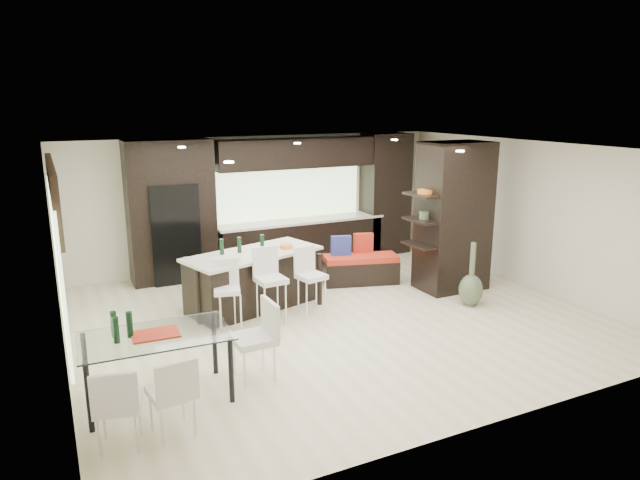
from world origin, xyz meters
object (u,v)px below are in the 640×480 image
stool_right (311,289)px  stool_left (227,303)px  bench (361,269)px  chair_far (119,409)px  stool_mid (271,293)px  floor_vase (472,274)px  chair_end (254,344)px  chair_near (172,398)px  kitchen_island (254,280)px  dining_table (158,368)px

stool_right → stool_left: bearing=167.4°
stool_right → bench: bearing=23.5°
bench → chair_far: size_ratio=1.71×
stool_mid → stool_right: (0.70, 0.01, -0.03)m
floor_vase → chair_end: (-4.19, -0.89, -0.09)m
stool_mid → stool_right: bearing=-3.1°
stool_left → chair_far: size_ratio=1.06×
stool_left → floor_vase: size_ratio=0.79×
chair_near → chair_end: (1.17, 0.77, 0.05)m
stool_right → chair_far: bearing=-155.5°
kitchen_island → stool_mid: (0.00, -0.80, 0.01)m
chair_end → dining_table: bearing=88.7°
stool_left → floor_vase: floor_vase is taller
stool_right → dining_table: bearing=-161.0°
stool_left → stool_mid: size_ratio=0.90×
kitchen_island → bench: bearing=-7.8°
kitchen_island → chair_end: size_ratio=2.47×
stool_left → chair_far: 3.08m
dining_table → chair_end: bearing=2.1°
chair_far → floor_vase: bearing=28.2°
stool_left → dining_table: (-1.34, -1.67, -0.03)m
stool_mid → dining_table: 2.63m
floor_vase → chair_near: 5.61m
bench → kitchen_island: bearing=-155.4°
kitchen_island → bench: (2.27, 0.34, -0.20)m
stool_mid → dining_table: bearing=-145.3°
bench → dining_table: dining_table is taller
stool_left → chair_near: size_ratio=1.07×
kitchen_island → chair_end: 2.60m
stool_mid → dining_table: size_ratio=0.58×
bench → chair_far: chair_far is taller
stool_mid → bench: (2.27, 1.14, -0.21)m
chair_far → dining_table: bearing=68.3°
stool_left → stool_mid: 0.70m
dining_table → stool_left: bearing=53.3°
dining_table → chair_end: 1.17m
stool_right → dining_table: stool_right is taller
chair_near → stool_right: bearing=33.7°
bench → stool_left: bearing=-143.2°
stool_right → chair_far: (-3.26, -2.44, -0.04)m
kitchen_island → bench: size_ratio=1.62×
chair_far → chair_end: size_ratio=0.89×
kitchen_island → chair_end: bearing=-125.9°
stool_left → chair_far: stool_left is taller
stool_right → chair_near: 3.67m
stool_mid → chair_near: (-2.04, -2.42, -0.07)m
bench → chair_end: 4.20m
bench → stool_right: bearing=-128.2°
floor_vase → chair_far: 6.12m
chair_near → chair_end: 1.40m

